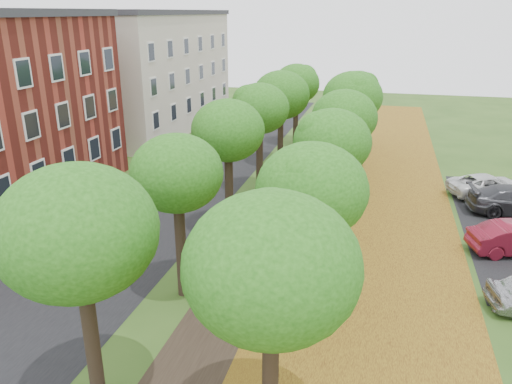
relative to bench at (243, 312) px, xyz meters
The scene contains 8 objects.
street_asphalt 13.08m from the bench, 128.14° to the left, with size 8.00×70.00×0.01m, color black.
footpath 10.31m from the bench, 93.21° to the left, with size 3.20×70.00×0.01m, color black.
leaf_verge 11.21m from the bench, 66.73° to the left, with size 7.50×70.00×0.01m, color olive.
tree_row_west 11.50m from the bench, 105.10° to the left, with size 3.65×33.65×6.38m.
tree_row_east 11.34m from the bench, 78.87° to the left, with size 3.65×33.65×6.38m.
building_cream 33.64m from the bench, 121.86° to the left, with size 10.30×20.30×10.40m.
bench is the anchor object (origin of this frame).
car_white 18.99m from the bench, 56.71° to the left, with size 2.14×4.63×1.29m, color silver.
Camera 1 is at (4.71, -9.51, 10.24)m, focal length 35.00 mm.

